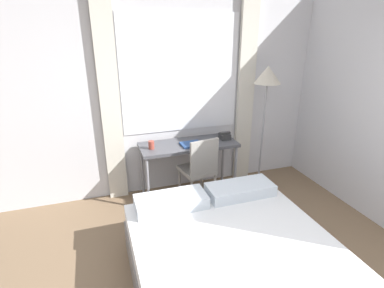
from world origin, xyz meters
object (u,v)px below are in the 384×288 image
at_px(bed, 240,275).
at_px(telephone, 225,136).
at_px(mug, 151,145).
at_px(book, 191,144).
at_px(desk, 189,148).
at_px(standing_lamp, 267,86).
at_px(desk_chair, 200,167).

relative_size(bed, telephone, 13.16).
bearing_deg(telephone, mug, -177.62).
relative_size(telephone, book, 0.56).
bearing_deg(desk, telephone, 1.08).
bearing_deg(standing_lamp, desk_chair, -171.45).
bearing_deg(bed, telephone, 70.39).
relative_size(desk, mug, 12.37).
xyz_separation_m(standing_lamp, telephone, (-0.51, 0.12, -0.67)).
bearing_deg(desk, mug, -176.27).
distance_m(desk, desk_chair, 0.31).
height_order(desk, telephone, telephone).
bearing_deg(telephone, standing_lamp, -13.52).
height_order(desk, standing_lamp, standing_lamp).
xyz_separation_m(desk, standing_lamp, (1.02, -0.11, 0.78)).
distance_m(standing_lamp, telephone, 0.85).
bearing_deg(standing_lamp, bed, -124.46).
bearing_deg(book, desk_chair, -75.12).
relative_size(book, mug, 2.67).
height_order(desk, book, book).
bearing_deg(bed, standing_lamp, 55.54).
bearing_deg(bed, desk_chair, 82.98).
relative_size(desk_chair, bed, 0.45).
bearing_deg(standing_lamp, telephone, 166.48).
xyz_separation_m(book, mug, (-0.51, 0.03, 0.04)).
distance_m(standing_lamp, mug, 1.66).
height_order(desk_chair, standing_lamp, standing_lamp).
height_order(desk, mug, mug).
height_order(desk, desk_chair, desk_chair).
bearing_deg(desk_chair, book, 94.66).
bearing_deg(standing_lamp, book, 177.35).
distance_m(desk_chair, mug, 0.67).
bearing_deg(mug, book, -3.74).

